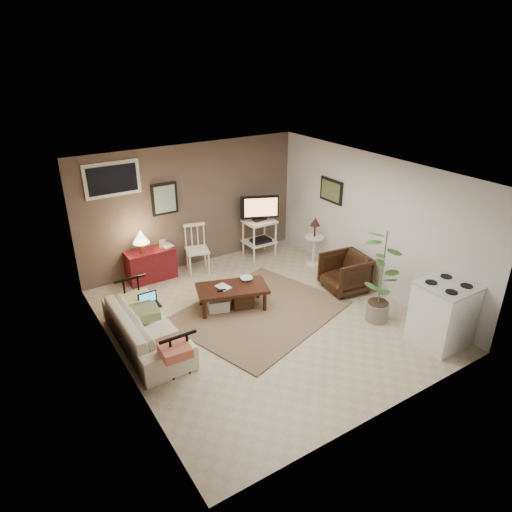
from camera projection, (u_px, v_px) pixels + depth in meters
floor at (263, 319)px, 7.36m from camera, size 5.00×5.00×0.00m
art_back at (165, 199)px, 8.38m from camera, size 0.50×0.03×0.60m
art_right at (331, 191)px, 8.61m from camera, size 0.03×0.60×0.45m
window at (112, 179)px, 7.73m from camera, size 0.96×0.03×0.60m
rug at (260, 312)px, 7.53m from camera, size 3.04×2.70×0.02m
coffee_table at (232, 296)px, 7.55m from camera, size 1.28×0.92×0.44m
sofa at (146, 322)px, 6.60m from camera, size 0.57×1.94×0.76m
sofa_pillows at (154, 323)px, 6.42m from camera, size 0.37×1.84×0.13m
sofa_end_rails at (153, 323)px, 6.68m from camera, size 0.52×1.93×0.65m
laptop at (149, 302)px, 6.90m from camera, size 0.30×0.22×0.20m
red_console at (150, 262)px, 8.47m from camera, size 0.89×0.39×1.03m
spindle_chair at (197, 250)px, 8.77m from camera, size 0.51×0.51×0.93m
tv_stand at (260, 225)px, 9.31m from camera, size 0.73×0.50×1.29m
side_table at (314, 236)px, 8.92m from camera, size 0.38×0.38×1.01m
armchair at (345, 271)px, 8.09m from camera, size 0.76×0.80×0.74m
potted_plant at (382, 274)px, 7.00m from camera, size 0.39×0.39×1.56m
stove at (443, 313)px, 6.61m from camera, size 0.75×0.70×0.98m
bowl at (246, 275)px, 7.66m from camera, size 0.21×0.10×0.21m
book_table at (219, 283)px, 7.35m from camera, size 0.18×0.05×0.25m
book_console at (162, 241)px, 8.44m from camera, size 0.19×0.05×0.25m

